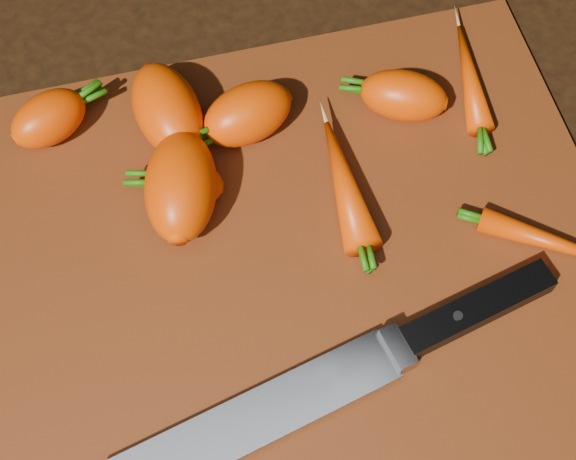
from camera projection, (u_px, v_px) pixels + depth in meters
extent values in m
cube|color=black|center=(291.00, 261.00, 0.63)|extent=(2.00, 2.00, 0.01)
cube|color=#50210A|center=(291.00, 255.00, 0.62)|extent=(0.50, 0.40, 0.01)
ellipsoid|color=#ED4101|center=(49.00, 119.00, 0.65)|extent=(0.08, 0.07, 0.04)
ellipsoid|color=#ED4101|center=(186.00, 184.00, 0.62)|extent=(0.07, 0.06, 0.04)
ellipsoid|color=#ED4101|center=(167.00, 110.00, 0.64)|extent=(0.07, 0.10, 0.05)
ellipsoid|color=#ED4101|center=(181.00, 186.00, 0.61)|extent=(0.08, 0.10, 0.06)
ellipsoid|color=#ED4101|center=(248.00, 114.00, 0.64)|extent=(0.09, 0.07, 0.05)
ellipsoid|color=#ED4101|center=(403.00, 96.00, 0.65)|extent=(0.08, 0.07, 0.04)
ellipsoid|color=#ED4101|center=(470.00, 76.00, 0.68)|extent=(0.04, 0.11, 0.02)
ellipsoid|color=#ED4101|center=(554.00, 243.00, 0.61)|extent=(0.11, 0.08, 0.02)
ellipsoid|color=#ED4101|center=(344.00, 183.00, 0.63)|extent=(0.03, 0.12, 0.03)
cube|color=gray|center=(262.00, 415.00, 0.55)|extent=(0.02, 0.04, 0.02)
cube|color=black|center=(348.00, 373.00, 0.56)|extent=(0.12, 0.05, 0.02)
cylinder|color=#B2B2B7|center=(326.00, 381.00, 0.55)|extent=(0.01, 0.01, 0.00)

